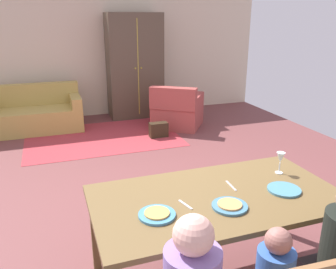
{
  "coord_description": "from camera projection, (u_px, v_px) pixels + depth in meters",
  "views": [
    {
      "loc": [
        -1.16,
        -3.57,
        2.01
      ],
      "look_at": [
        -0.02,
        -0.32,
        0.85
      ],
      "focal_mm": 37.24,
      "sensor_mm": 36.0,
      "label": 1
    }
  ],
  "objects": [
    {
      "name": "pizza_near_man",
      "position": [
        157.0,
        213.0,
        2.3
      ],
      "size": [
        0.17,
        0.17,
        0.01
      ],
      "primitive_type": "cylinder",
      "color": "gold",
      "rests_on": "plate_near_man"
    },
    {
      "name": "knife",
      "position": [
        231.0,
        186.0,
        2.72
      ],
      "size": [
        0.02,
        0.17,
        0.01
      ],
      "primitive_type": "cube",
      "rotation": [
        0.0,
        0.0,
        -0.06
      ],
      "color": "silver",
      "rests_on": "dining_table"
    },
    {
      "name": "pizza_near_child",
      "position": [
        230.0,
        204.0,
        2.41
      ],
      "size": [
        0.17,
        0.17,
        0.01
      ],
      "primitive_type": "cylinder",
      "color": "tan",
      "rests_on": "plate_near_child"
    },
    {
      "name": "back_wall",
      "position": [
        102.0,
        51.0,
        7.23
      ],
      "size": [
        6.93,
        0.1,
        2.7
      ],
      "primitive_type": "cube",
      "color": "beige",
      "rests_on": "ground_plane"
    },
    {
      "name": "plate_near_child",
      "position": [
        230.0,
        206.0,
        2.41
      ],
      "size": [
        0.25,
        0.25,
        0.02
      ],
      "primitive_type": "cylinder",
      "color": "teal",
      "rests_on": "dining_table"
    },
    {
      "name": "ground_plane",
      "position": [
        147.0,
        173.0,
        4.75
      ],
      "size": [
        6.93,
        6.43,
        0.02
      ],
      "primitive_type": "cube",
      "color": "brown"
    },
    {
      "name": "dining_table",
      "position": [
        217.0,
        203.0,
        2.6
      ],
      "size": [
        1.86,
        1.0,
        0.76
      ],
      "color": "brown",
      "rests_on": "ground_plane"
    },
    {
      "name": "plate_near_woman",
      "position": [
        284.0,
        190.0,
        2.65
      ],
      "size": [
        0.25,
        0.25,
        0.02
      ],
      "primitive_type": "cylinder",
      "color": "teal",
      "rests_on": "dining_table"
    },
    {
      "name": "handbag",
      "position": [
        159.0,
        130.0,
        6.12
      ],
      "size": [
        0.32,
        0.16,
        0.26
      ],
      "primitive_type": "cube",
      "color": "#2D2315",
      "rests_on": "ground_plane"
    },
    {
      "name": "wine_glass",
      "position": [
        280.0,
        159.0,
        2.91
      ],
      "size": [
        0.07,
        0.07,
        0.19
      ],
      "color": "silver",
      "rests_on": "dining_table"
    },
    {
      "name": "plate_near_man",
      "position": [
        157.0,
        215.0,
        2.31
      ],
      "size": [
        0.25,
        0.25,
        0.02
      ],
      "primitive_type": "cylinder",
      "color": "teal",
      "rests_on": "dining_table"
    },
    {
      "name": "fork",
      "position": [
        185.0,
        205.0,
        2.45
      ],
      "size": [
        0.05,
        0.15,
        0.01
      ],
      "primitive_type": "cube",
      "rotation": [
        0.0,
        0.0,
        0.26
      ],
      "color": "silver",
      "rests_on": "dining_table"
    },
    {
      "name": "armoire",
      "position": [
        135.0,
        66.0,
        7.16
      ],
      "size": [
        1.1,
        0.59,
        2.1
      ],
      "color": "brown",
      "rests_on": "ground_plane"
    },
    {
      "name": "couch",
      "position": [
        33.0,
        114.0,
        6.45
      ],
      "size": [
        1.72,
        0.86,
        0.82
      ],
      "color": "tan",
      "rests_on": "ground_plane"
    },
    {
      "name": "armchair",
      "position": [
        177.0,
        111.0,
        6.63
      ],
      "size": [
        1.19,
        1.19,
        0.82
      ],
      "color": "#A1423E",
      "rests_on": "ground_plane"
    },
    {
      "name": "area_rug",
      "position": [
        103.0,
        137.0,
        6.13
      ],
      "size": [
        2.6,
        1.8,
        0.01
      ],
      "primitive_type": "cube",
      "color": "#A33138",
      "rests_on": "ground_plane"
    }
  ]
}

